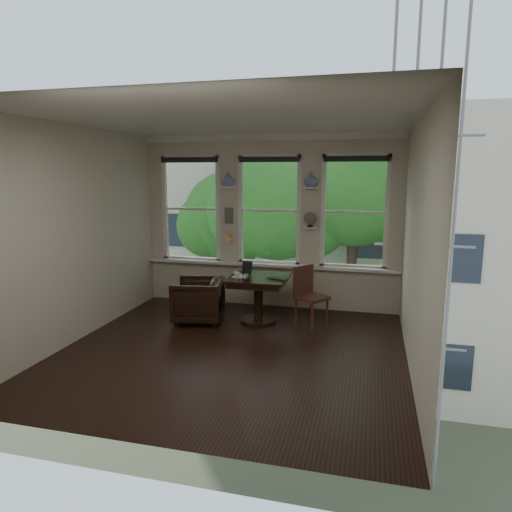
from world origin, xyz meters
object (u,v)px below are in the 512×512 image
(table, at_px, (258,300))
(laptop, at_px, (275,279))
(armchair_left, at_px, (198,300))
(side_chair_right, at_px, (312,297))
(mug, at_px, (237,275))

(table, distance_m, laptop, 0.51)
(table, relative_size, armchair_left, 1.17)
(armchair_left, distance_m, side_chair_right, 1.80)
(table, relative_size, laptop, 2.62)
(side_chair_right, distance_m, mug, 1.21)
(armchair_left, height_order, side_chair_right, side_chair_right)
(armchair_left, xyz_separation_m, laptop, (1.24, 0.04, 0.41))
(laptop, distance_m, mug, 0.61)
(armchair_left, xyz_separation_m, mug, (0.64, 0.01, 0.45))
(table, xyz_separation_m, armchair_left, (-0.94, -0.19, -0.02))
(side_chair_right, bearing_deg, mug, 137.23)
(side_chair_right, xyz_separation_m, mug, (-1.14, -0.24, 0.34))
(table, xyz_separation_m, mug, (-0.30, -0.17, 0.42))
(table, distance_m, armchair_left, 0.96)
(armchair_left, distance_m, laptop, 1.31)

